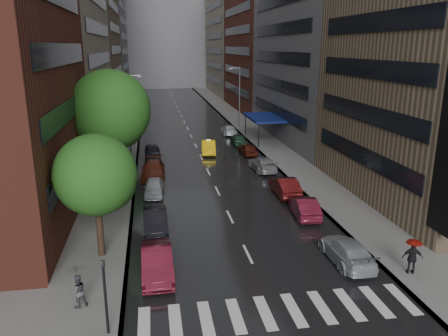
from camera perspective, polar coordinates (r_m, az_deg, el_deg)
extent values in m
plane|color=gray|center=(23.37, 5.33, -15.50)|extent=(220.00, 220.00, 0.00)
cube|color=black|center=(70.53, -5.08, 5.76)|extent=(14.00, 140.00, 0.01)
cube|color=gray|center=(70.41, -12.43, 5.49)|extent=(4.00, 140.00, 0.15)
cube|color=gray|center=(71.77, 2.14, 6.04)|extent=(4.00, 140.00, 0.15)
cube|color=silver|center=(21.08, -10.41, -19.50)|extent=(0.55, 2.80, 0.01)
cube|color=silver|center=(21.08, -6.38, -19.32)|extent=(0.55, 2.80, 0.01)
cube|color=silver|center=(21.17, -2.37, -19.06)|extent=(0.55, 2.80, 0.01)
cube|color=silver|center=(21.36, 1.56, -18.71)|extent=(0.55, 2.80, 0.01)
cube|color=silver|center=(21.63, 5.40, -18.29)|extent=(0.55, 2.80, 0.01)
cube|color=silver|center=(21.98, 9.11, -17.81)|extent=(0.55, 2.80, 0.01)
cube|color=silver|center=(22.42, 12.66, -17.28)|extent=(0.55, 2.80, 0.01)
cube|color=silver|center=(22.94, 16.05, -16.72)|extent=(0.55, 2.80, 0.01)
cube|color=silver|center=(23.53, 19.26, -16.13)|extent=(0.55, 2.80, 0.01)
cube|color=silver|center=(24.18, 22.28, -15.53)|extent=(0.55, 2.80, 0.01)
cube|color=gray|center=(56.33, -20.63, 19.75)|extent=(8.00, 28.00, 34.00)
cube|color=#937A5B|center=(83.84, -16.69, 14.31)|extent=(8.00, 28.00, 22.00)
cube|color=slate|center=(113.90, -15.21, 18.64)|extent=(8.00, 32.00, 38.00)
cube|color=#937A5B|center=(37.44, 24.84, 18.80)|extent=(8.00, 20.00, 30.00)
cube|color=slate|center=(58.91, 11.07, 15.32)|extent=(8.00, 28.00, 24.00)
cube|color=maroon|center=(85.94, 4.43, 19.58)|extent=(8.00, 28.00, 36.00)
cube|color=gray|center=(115.11, 0.66, 16.63)|extent=(8.00, 32.00, 28.00)
cube|color=slate|center=(137.44, -7.66, 17.17)|extent=(40.00, 14.00, 32.00)
cylinder|color=#382619|center=(26.53, -15.94, -7.19)|extent=(0.40, 0.40, 4.07)
sphere|color=#1E5116|center=(25.53, -16.45, -0.86)|extent=(4.65, 4.65, 4.65)
cylinder|color=#382619|center=(37.27, -14.23, 0.84)|extent=(0.40, 0.40, 5.68)
sphere|color=#1E5116|center=(36.45, -14.67, 7.33)|extent=(6.49, 6.49, 6.49)
cylinder|color=#382619|center=(50.67, -13.06, 4.05)|extent=(0.40, 0.40, 4.43)
sphere|color=#1E5116|center=(50.13, -13.29, 7.77)|extent=(5.06, 5.06, 5.06)
imported|color=yellow|center=(50.70, -2.04, 2.75)|extent=(2.05, 4.65, 1.49)
imported|color=maroon|center=(24.41, -8.73, -12.07)|extent=(1.72, 4.76, 1.56)
imported|color=black|center=(29.83, -8.96, -6.86)|extent=(1.64, 4.50, 1.47)
imported|color=#AAB0B4|center=(36.97, -9.15, -2.49)|extent=(1.83, 4.06, 1.36)
imported|color=#531E10|center=(41.91, -9.24, -0.19)|extent=(2.43, 5.36, 1.52)
imported|color=black|center=(49.38, -9.34, 2.19)|extent=(1.85, 4.35, 1.47)
imported|color=#9FA5A8|center=(26.50, 15.74, -10.37)|extent=(1.97, 4.83, 1.40)
imported|color=maroon|center=(32.57, 10.43, -4.98)|extent=(1.97, 4.55, 1.46)
imported|color=#531012|center=(36.83, 7.93, -2.34)|extent=(1.71, 4.74, 1.56)
imported|color=gray|center=(43.74, 5.03, 0.54)|extent=(2.30, 4.95, 1.40)
imported|color=#4E180F|center=(50.05, 3.13, 2.50)|extent=(1.73, 4.07, 1.37)
imported|color=#193824|center=(55.22, 1.90, 3.79)|extent=(1.87, 4.27, 1.43)
imported|color=#B0B5BA|center=(61.76, 0.65, 5.02)|extent=(1.99, 4.62, 1.33)
imported|color=#47484C|center=(22.34, -18.54, -15.02)|extent=(0.99, 0.90, 1.64)
imported|color=black|center=(21.94, -18.73, -13.15)|extent=(0.96, 0.98, 0.88)
imported|color=black|center=(26.04, 23.39, -10.72)|extent=(1.15, 0.76, 1.82)
imported|color=#9E140C|center=(25.74, 23.57, -9.24)|extent=(0.82, 0.82, 0.72)
cylinder|color=black|center=(19.82, -15.19, -16.31)|extent=(0.12, 0.12, 3.20)
imported|color=black|center=(19.13, -15.50, -12.74)|extent=(0.18, 0.15, 0.90)
cylinder|color=gray|center=(49.90, -12.33, 6.76)|extent=(0.18, 0.18, 9.00)
cube|color=gray|center=(49.40, -10.96, 11.65)|extent=(0.50, 0.22, 0.16)
cylinder|color=gray|center=(66.03, 2.03, 9.21)|extent=(0.18, 0.18, 9.00)
cube|color=gray|center=(65.43, 0.84, 12.85)|extent=(0.50, 0.22, 0.16)
cube|color=navy|center=(56.85, 5.24, 6.58)|extent=(4.00, 8.00, 0.25)
cylinder|color=black|center=(53.10, 4.56, 4.30)|extent=(0.12, 0.12, 3.00)
cylinder|color=black|center=(60.37, 2.81, 5.71)|extent=(0.12, 0.12, 3.00)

